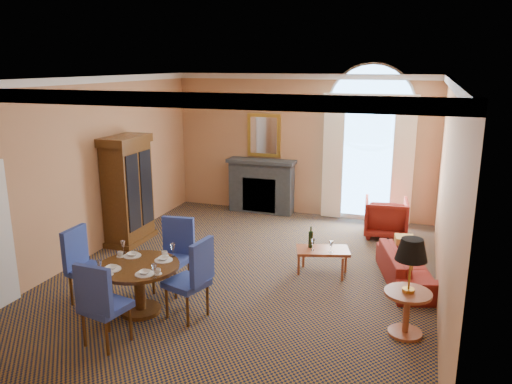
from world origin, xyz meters
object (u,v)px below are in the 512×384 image
(sofa, at_px, (408,267))
(armchair, at_px, (386,217))
(armoire, at_px, (128,192))
(dining_table, at_px, (139,277))
(coffee_table, at_px, (322,250))
(side_table, at_px, (410,275))

(sofa, height_order, armchair, armchair)
(armoire, bearing_deg, dining_table, -54.92)
(dining_table, distance_m, coffee_table, 3.03)
(dining_table, relative_size, coffee_table, 1.18)
(dining_table, xyz_separation_m, sofa, (3.52, 2.24, -0.28))
(sofa, distance_m, coffee_table, 1.39)
(side_table, bearing_deg, dining_table, -170.79)
(armoire, distance_m, sofa, 5.33)
(armoire, height_order, coffee_table, armoire)
(dining_table, height_order, coffee_table, dining_table)
(armoire, bearing_deg, coffee_table, -5.16)
(coffee_table, bearing_deg, armchair, 53.12)
(dining_table, xyz_separation_m, armchair, (2.99, 4.44, -0.14))
(dining_table, height_order, side_table, side_table)
(side_table, bearing_deg, coffee_table, 132.51)
(armoire, relative_size, sofa, 1.19)
(armchair, height_order, coffee_table, coffee_table)
(armoire, height_order, side_table, armoire)
(dining_table, bearing_deg, coffee_table, 44.81)
(sofa, xyz_separation_m, coffee_table, (-1.38, -0.11, 0.16))
(armoire, bearing_deg, sofa, -2.65)
(armoire, bearing_deg, armchair, 22.35)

